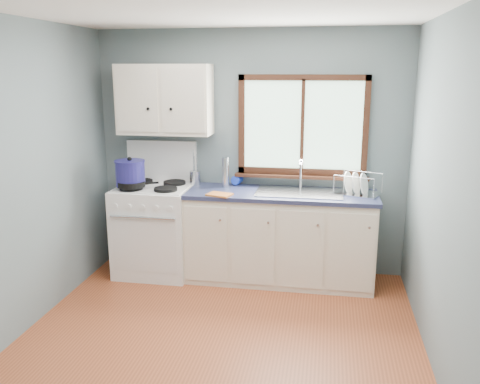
% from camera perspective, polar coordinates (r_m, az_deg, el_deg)
% --- Properties ---
extents(floor, '(3.20, 3.60, 0.02)m').
position_cam_1_polar(floor, '(4.05, -3.03, -17.78)').
color(floor, '#A14C29').
rests_on(floor, ground).
extents(ceiling, '(3.20, 3.60, 0.02)m').
position_cam_1_polar(ceiling, '(3.48, -3.58, 20.36)').
color(ceiling, white).
rests_on(ceiling, wall_back).
extents(wall_back, '(3.20, 0.02, 2.50)m').
position_cam_1_polar(wall_back, '(5.30, 1.16, 4.41)').
color(wall_back, slate).
rests_on(wall_back, ground).
extents(wall_front, '(3.20, 0.02, 2.50)m').
position_cam_1_polar(wall_front, '(1.94, -15.79, -12.91)').
color(wall_front, slate).
rests_on(wall_front, ground).
extents(wall_left, '(0.02, 3.60, 2.50)m').
position_cam_1_polar(wall_left, '(4.22, -25.08, 0.71)').
color(wall_left, slate).
rests_on(wall_left, ground).
extents(wall_right, '(0.02, 3.60, 2.50)m').
position_cam_1_polar(wall_right, '(3.57, 22.81, -1.26)').
color(wall_right, slate).
rests_on(wall_right, ground).
extents(gas_range, '(0.76, 0.69, 1.36)m').
position_cam_1_polar(gas_range, '(5.39, -9.49, -3.90)').
color(gas_range, white).
rests_on(gas_range, floor).
extents(base_cabinets, '(1.85, 0.60, 0.88)m').
position_cam_1_polar(base_cabinets, '(5.16, 4.49, -5.52)').
color(base_cabinets, beige).
rests_on(base_cabinets, floor).
extents(countertop, '(1.89, 0.64, 0.04)m').
position_cam_1_polar(countertop, '(5.02, 4.59, -0.24)').
color(countertop, '#1E2340').
rests_on(countertop, base_cabinets).
extents(sink, '(0.84, 0.46, 0.44)m').
position_cam_1_polar(sink, '(5.02, 6.63, -0.77)').
color(sink, silver).
rests_on(sink, countertop).
extents(window, '(1.36, 0.10, 1.03)m').
position_cam_1_polar(window, '(5.18, 7.00, 6.61)').
color(window, '#9EC6A8').
rests_on(window, wall_back).
extents(upper_cabinets, '(0.95, 0.35, 0.70)m').
position_cam_1_polar(upper_cabinets, '(5.26, -8.46, 10.22)').
color(upper_cabinets, beige).
rests_on(upper_cabinets, wall_back).
extents(skillet, '(0.43, 0.36, 0.05)m').
position_cam_1_polar(skillet, '(5.16, -12.08, 0.88)').
color(skillet, black).
rests_on(skillet, gas_range).
extents(stockpot, '(0.31, 0.31, 0.30)m').
position_cam_1_polar(stockpot, '(5.18, -12.23, 2.09)').
color(stockpot, navy).
rests_on(stockpot, gas_range).
extents(utensil_crock, '(0.12, 0.12, 0.37)m').
position_cam_1_polar(utensil_crock, '(5.34, -5.06, 1.63)').
color(utensil_crock, silver).
rests_on(utensil_crock, countertop).
extents(thermos, '(0.08, 0.08, 0.31)m').
position_cam_1_polar(thermos, '(5.19, -1.65, 2.23)').
color(thermos, silver).
rests_on(thermos, countertop).
extents(soap_bottle, '(0.12, 0.12, 0.26)m').
position_cam_1_polar(soap_bottle, '(5.25, -0.63, 2.09)').
color(soap_bottle, blue).
rests_on(soap_bottle, countertop).
extents(dish_towel, '(0.26, 0.22, 0.02)m').
position_cam_1_polar(dish_towel, '(4.87, -2.32, -0.29)').
color(dish_towel, '#C1682A').
rests_on(dish_towel, countertop).
extents(dish_rack, '(0.49, 0.43, 0.21)m').
position_cam_1_polar(dish_rack, '(5.05, 13.00, 0.41)').
color(dish_rack, silver).
rests_on(dish_rack, countertop).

